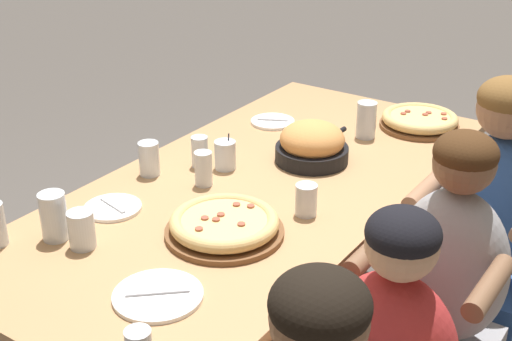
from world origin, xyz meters
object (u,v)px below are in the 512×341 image
object	(u,v)px
diner_near_midright	(486,247)
drinking_glass_g	(82,232)
skillet_bowl	(312,144)
empty_plate_b	(273,122)
drinking_glass_h	(149,161)
pizza_board_second	(224,225)
diner_near_center	(444,312)
empty_plate_a	(158,295)
drinking_glass_a	(54,216)
drinking_glass_d	(306,200)
cocktail_glass_blue	(225,156)
pizza_board_main	(420,120)
empty_plate_c	(113,208)
drinking_glass_e	(200,153)
drinking_glass_i	(366,122)
drinking_glass_b	(203,171)

from	to	relation	value
diner_near_midright	drinking_glass_g	bearing A→B (deg)	50.14
skillet_bowl	empty_plate_b	bearing A→B (deg)	53.75
drinking_glass_h	pizza_board_second	bearing A→B (deg)	-112.13
drinking_glass_h	diner_near_center	distance (m)	1.12
empty_plate_a	drinking_glass_a	bearing A→B (deg)	82.66
drinking_glass_d	diner_near_midright	xyz separation A→B (m)	(0.52, -0.45, -0.29)
drinking_glass_g	diner_near_midright	world-z (taller)	diner_near_midright
skillet_bowl	pizza_board_second	bearing A→B (deg)	-175.12
empty_plate_a	drinking_glass_a	world-z (taller)	drinking_glass_a
drinking_glass_d	diner_near_center	bearing A→B (deg)	-74.58
drinking_glass_a	diner_near_center	xyz separation A→B (m)	(0.67, -0.99, -0.35)
diner_near_midright	drinking_glass_h	bearing A→B (deg)	28.79
cocktail_glass_blue	drinking_glass_h	world-z (taller)	cocktail_glass_blue
drinking_glass_a	pizza_board_main	bearing A→B (deg)	-20.87
empty_plate_c	drinking_glass_d	distance (m)	0.63
drinking_glass_h	diner_near_center	xyz separation A→B (m)	(0.18, -1.06, -0.33)
empty_plate_a	empty_plate_b	xyz separation A→B (m)	(1.22, 0.43, 0.00)
pizza_board_second	cocktail_glass_blue	bearing A→B (deg)	36.07
cocktail_glass_blue	drinking_glass_h	bearing A→B (deg)	135.04
empty_plate_b	drinking_glass_h	distance (m)	0.67
empty_plate_a	empty_plate_c	distance (m)	0.53
pizza_board_second	drinking_glass_h	bearing A→B (deg)	67.87
cocktail_glass_blue	diner_near_midright	bearing A→B (deg)	-65.82
drinking_glass_e	diner_near_midright	size ratio (longest dim) A/B	0.10
drinking_glass_d	diner_near_center	size ratio (longest dim) A/B	0.09
pizza_board_second	drinking_glass_e	bearing A→B (deg)	46.55
empty_plate_c	drinking_glass_d	size ratio (longest dim) A/B	1.80
pizza_board_main	drinking_glass_d	size ratio (longest dim) A/B	3.12
empty_plate_b	drinking_glass_i	xyz separation A→B (m)	(0.08, -0.39, 0.06)
pizza_board_second	drinking_glass_b	xyz separation A→B (m)	(0.23, 0.26, 0.02)
drinking_glass_b	diner_near_midright	bearing A→B (deg)	-57.49
drinking_glass_h	diner_near_midright	size ratio (longest dim) A/B	0.10
drinking_glass_d	drinking_glass_g	world-z (taller)	drinking_glass_g
drinking_glass_h	drinking_glass_b	bearing A→B (deg)	-78.81
diner_near_midright	drinking_glass_e	bearing A→B (deg)	24.04
skillet_bowl	drinking_glass_i	world-z (taller)	skillet_bowl
drinking_glass_i	pizza_board_second	bearing A→B (deg)	179.43
pizza_board_main	drinking_glass_b	bearing A→B (deg)	155.97
skillet_bowl	diner_near_center	size ratio (longest dim) A/B	0.35
empty_plate_b	drinking_glass_e	world-z (taller)	drinking_glass_e
empty_plate_a	drinking_glass_d	size ratio (longest dim) A/B	2.30
drinking_glass_a	drinking_glass_h	bearing A→B (deg)	7.68
empty_plate_c	diner_near_midright	bearing A→B (deg)	-49.15
drinking_glass_b	diner_near_midright	xyz separation A→B (m)	(0.54, -0.85, -0.29)
empty_plate_b	empty_plate_c	distance (m)	0.93
drinking_glass_b	drinking_glass_e	size ratio (longest dim) A/B	1.07
diner_near_midright	skillet_bowl	bearing A→B (deg)	13.79
pizza_board_second	drinking_glass_e	size ratio (longest dim) A/B	3.17
drinking_glass_e	diner_near_center	world-z (taller)	diner_near_center
pizza_board_second	drinking_glass_h	world-z (taller)	drinking_glass_h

